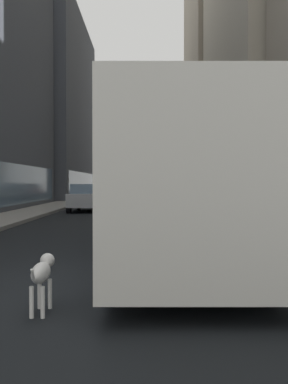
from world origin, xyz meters
name	(u,v)px	position (x,y,z in m)	size (l,w,h in m)	color
ground_plane	(139,200)	(0.00, 35.00, 0.00)	(120.00, 120.00, 0.00)	black
sidewalk_left	(81,199)	(-5.70, 35.00, 0.07)	(2.40, 110.00, 0.15)	gray
sidewalk_right	(198,200)	(5.70, 35.00, 0.07)	(2.40, 110.00, 0.15)	#9E9991
building_left_far	(31,109)	(-11.90, 40.60, 9.72)	(11.62, 21.41, 19.45)	#4C515B
building_right_far	(234,40)	(11.90, 48.82, 19.86)	(11.10, 16.92, 39.73)	#A0937F
transit_bus	(173,179)	(1.20, 3.51, 1.78)	(2.78, 11.53, 3.05)	silver
car_blue_hatchback	(150,190)	(1.20, 45.94, 0.82)	(1.72, 4.77, 1.62)	#4C6BB7
car_grey_wagon	(169,192)	(2.80, 33.48, 0.82)	(1.72, 4.24, 1.62)	slate
car_silver_sedan	(89,197)	(-2.80, 18.64, 0.82)	(1.94, 4.36, 1.62)	#B7BABF
car_red_coupe	(130,190)	(-1.20, 43.78, 0.82)	(1.87, 4.07, 1.62)	red
car_white_van	(128,191)	(-1.20, 38.15, 0.82)	(1.74, 4.17, 1.62)	silver
car_yellow_taxi	(153,194)	(1.20, 27.30, 0.83)	(1.91, 4.66, 1.62)	yellow
dalmatian_dog	(43,273)	(-0.84, -1.41, 0.51)	(0.22, 0.96, 0.72)	white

